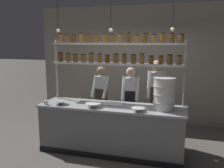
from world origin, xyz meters
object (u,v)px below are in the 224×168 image
object	(u,v)px
chef_left	(101,97)
cutting_board	(113,104)
chef_right	(156,95)
chef_center	(130,99)
container_stack	(164,94)
prep_bowl_center_back	(61,103)
prep_bowl_near_left	(138,110)
prep_bowl_center_front	(93,105)
serving_cup_front	(46,103)
spice_shelf_unit	(117,54)

from	to	relation	value
chef_left	cutting_board	world-z (taller)	chef_left
chef_left	chef_right	bearing A→B (deg)	7.20
chef_center	container_stack	xyz separation A→B (m)	(0.75, -0.71, 0.31)
cutting_board	prep_bowl_center_back	bearing A→B (deg)	-164.62
prep_bowl_near_left	prep_bowl_center_front	world-z (taller)	prep_bowl_center_front
prep_bowl_center_front	serving_cup_front	xyz separation A→B (m)	(-0.93, -0.07, 0.00)
chef_center	cutting_board	xyz separation A→B (m)	(-0.20, -0.62, 0.03)
chef_left	serving_cup_front	distance (m)	1.31
prep_bowl_center_back	serving_cup_front	world-z (taller)	serving_cup_front
spice_shelf_unit	prep_bowl_near_left	bearing A→B (deg)	-46.67
spice_shelf_unit	prep_bowl_near_left	xyz separation A→B (m)	(0.55, -0.58, -0.91)
container_stack	prep_bowl_center_front	xyz separation A→B (m)	(-1.25, -0.21, -0.25)
spice_shelf_unit	chef_right	distance (m)	1.20
chef_left	prep_bowl_near_left	world-z (taller)	chef_left
container_stack	prep_bowl_near_left	xyz separation A→B (m)	(-0.41, -0.25, -0.26)
chef_left	prep_bowl_center_back	world-z (taller)	chef_left
chef_left	chef_right	distance (m)	1.24
prep_bowl_center_back	prep_bowl_near_left	bearing A→B (deg)	-2.40
prep_bowl_near_left	serving_cup_front	bearing A→B (deg)	-179.10
spice_shelf_unit	serving_cup_front	bearing A→B (deg)	-153.63
prep_bowl_center_front	prep_bowl_center_back	world-z (taller)	prep_bowl_center_front
cutting_board	spice_shelf_unit	bearing A→B (deg)	91.94
spice_shelf_unit	chef_right	xyz separation A→B (m)	(0.75, 0.38, -0.85)
chef_right	serving_cup_front	distance (m)	2.21
chef_left	chef_right	size ratio (longest dim) A/B	0.90
prep_bowl_center_front	container_stack	bearing A→B (deg)	9.32
cutting_board	prep_bowl_near_left	size ratio (longest dim) A/B	1.66
chef_center	serving_cup_front	xyz separation A→B (m)	(-1.44, -0.98, 0.06)
cutting_board	prep_bowl_center_front	xyz separation A→B (m)	(-0.31, -0.29, 0.03)
chef_left	serving_cup_front	size ratio (longest dim) A/B	18.33
cutting_board	serving_cup_front	distance (m)	1.29
container_stack	prep_bowl_near_left	world-z (taller)	container_stack
prep_bowl_near_left	prep_bowl_center_back	xyz separation A→B (m)	(-1.51, 0.06, 0.00)
spice_shelf_unit	chef_right	bearing A→B (deg)	27.06
cutting_board	prep_bowl_near_left	bearing A→B (deg)	-31.60
container_stack	chef_center	bearing A→B (deg)	136.60
chef_right	container_stack	xyz separation A→B (m)	(0.21, -0.71, 0.20)
chef_right	cutting_board	size ratio (longest dim) A/B	4.35
prep_bowl_center_back	chef_right	bearing A→B (deg)	27.66
chef_right	serving_cup_front	xyz separation A→B (m)	(-1.97, -0.99, -0.05)
chef_right	prep_bowl_center_back	world-z (taller)	chef_right
chef_left	chef_right	xyz separation A→B (m)	(1.23, -0.09, 0.12)
prep_bowl_center_back	prep_bowl_center_front	bearing A→B (deg)	-1.80
chef_left	chef_right	world-z (taller)	chef_right
prep_bowl_near_left	serving_cup_front	world-z (taller)	serving_cup_front
chef_right	serving_cup_front	size ratio (longest dim) A/B	20.36
prep_bowl_center_back	cutting_board	bearing A→B (deg)	15.38
spice_shelf_unit	prep_bowl_center_back	distance (m)	1.42
serving_cup_front	chef_left	bearing A→B (deg)	55.36
chef_left	chef_center	world-z (taller)	chef_center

